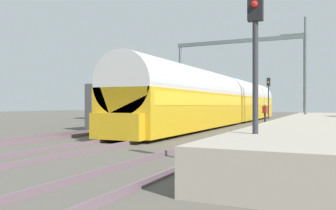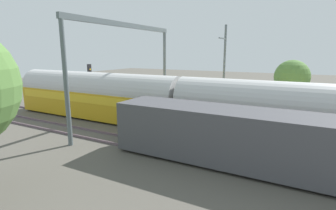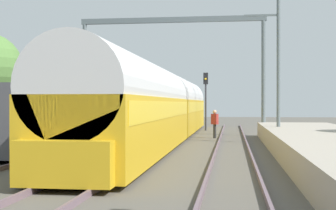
{
  "view_description": "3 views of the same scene",
  "coord_description": "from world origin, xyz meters",
  "px_view_note": "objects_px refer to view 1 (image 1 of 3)",
  "views": [
    {
      "loc": [
        8.01,
        -17.46,
        1.61
      ],
      "look_at": [
        0.0,
        -0.13,
        1.59
      ],
      "focal_mm": 37.55,
      "sensor_mm": 36.0,
      "label": 1
    },
    {
      "loc": [
        -16.48,
        3.27,
        5.65
      ],
      "look_at": [
        1.0,
        12.73,
        1.58
      ],
      "focal_mm": 27.59,
      "sensor_mm": 36.0,
      "label": 2
    },
    {
      "loc": [
        3.95,
        -16.23,
        2.14
      ],
      "look_at": [
        0.0,
        13.79,
        2.03
      ],
      "focal_mm": 51.98,
      "sensor_mm": 36.0,
      "label": 3
    }
  ],
  "objects_px": {
    "passenger_train": "(225,100)",
    "railway_signal_far": "(268,92)",
    "person_crossing": "(265,111)",
    "freight_car": "(154,106)",
    "railway_signal_near": "(255,50)",
    "catenary_gantry": "(238,63)"
  },
  "relations": [
    {
      "from": "passenger_train",
      "to": "freight_car",
      "type": "bearing_deg",
      "value": -128.01
    },
    {
      "from": "railway_signal_near",
      "to": "railway_signal_far",
      "type": "distance_m",
      "value": 30.98
    },
    {
      "from": "passenger_train",
      "to": "person_crossing",
      "type": "xyz_separation_m",
      "value": [
        2.91,
        2.4,
        -0.94
      ]
    },
    {
      "from": "person_crossing",
      "to": "railway_signal_far",
      "type": "distance_m",
      "value": 8.55
    },
    {
      "from": "passenger_train",
      "to": "railway_signal_far",
      "type": "relative_size",
      "value": 7.25
    },
    {
      "from": "passenger_train",
      "to": "railway_signal_near",
      "type": "height_order",
      "value": "railway_signal_near"
    },
    {
      "from": "person_crossing",
      "to": "freight_car",
      "type": "bearing_deg",
      "value": 80.1
    },
    {
      "from": "freight_car",
      "to": "railway_signal_far",
      "type": "height_order",
      "value": "railway_signal_far"
    },
    {
      "from": "person_crossing",
      "to": "railway_signal_near",
      "type": "distance_m",
      "value": 22.72
    },
    {
      "from": "freight_car",
      "to": "person_crossing",
      "type": "height_order",
      "value": "freight_car"
    },
    {
      "from": "railway_signal_near",
      "to": "railway_signal_far",
      "type": "xyz_separation_m",
      "value": [
        -4.44,
        30.66,
        -0.01
      ]
    },
    {
      "from": "passenger_train",
      "to": "person_crossing",
      "type": "bearing_deg",
      "value": 39.47
    },
    {
      "from": "passenger_train",
      "to": "catenary_gantry",
      "type": "distance_m",
      "value": 5.9
    },
    {
      "from": "passenger_train",
      "to": "railway_signal_near",
      "type": "distance_m",
      "value": 20.99
    },
    {
      "from": "railway_signal_near",
      "to": "railway_signal_far",
      "type": "relative_size",
      "value": 1.0
    },
    {
      "from": "catenary_gantry",
      "to": "railway_signal_far",
      "type": "bearing_deg",
      "value": 72.38
    },
    {
      "from": "freight_car",
      "to": "railway_signal_near",
      "type": "relative_size",
      "value": 2.86
    },
    {
      "from": "railway_signal_far",
      "to": "catenary_gantry",
      "type": "xyz_separation_m",
      "value": [
        -1.92,
        -6.04,
        2.69
      ]
    },
    {
      "from": "passenger_train",
      "to": "catenary_gantry",
      "type": "xyz_separation_m",
      "value": [
        0.0,
        4.64,
        3.65
      ]
    },
    {
      "from": "freight_car",
      "to": "catenary_gantry",
      "type": "relative_size",
      "value": 1.05
    },
    {
      "from": "railway_signal_far",
      "to": "railway_signal_near",
      "type": "bearing_deg",
      "value": -81.77
    },
    {
      "from": "railway_signal_far",
      "to": "catenary_gantry",
      "type": "bearing_deg",
      "value": -107.62
    }
  ]
}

